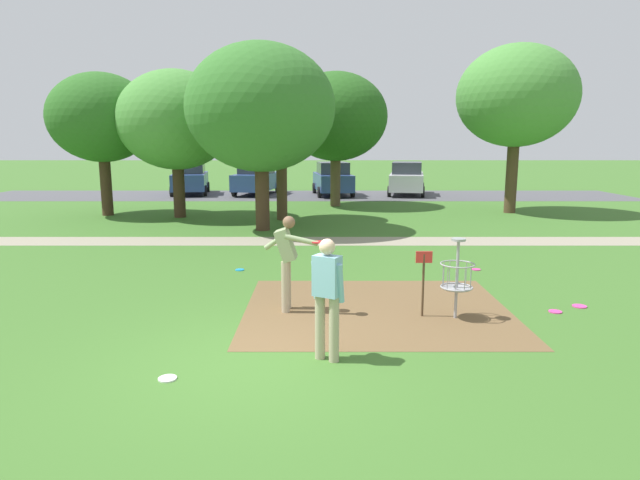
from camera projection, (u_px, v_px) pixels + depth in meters
ground_plane at (249, 364)px, 7.37m from camera, size 160.00×160.00×0.00m
dirt_tee_pad at (374, 309)px, 9.77m from camera, size 4.73×4.03×0.01m
disc_golf_basket at (451, 275)px, 9.18m from camera, size 0.98×0.58×1.39m
player_foreground_watching at (285, 257)px, 9.53m from camera, size 1.08×0.56×1.71m
player_throwing at (325, 292)px, 7.35m from camera, size 0.49×0.45×1.71m
frisbee_near_basket at (553, 311)px, 9.63m from camera, size 0.23×0.23×0.02m
frisbee_by_tee at (238, 270)px, 12.72m from camera, size 0.21×0.21×0.02m
frisbee_mid_grass at (577, 306)px, 9.94m from camera, size 0.25×0.25×0.02m
frisbee_far_left at (474, 269)px, 12.78m from camera, size 0.21×0.21×0.02m
frisbee_far_right at (165, 379)px, 6.89m from camera, size 0.24×0.24×0.02m
tree_near_left at (258, 108)px, 17.74m from camera, size 4.92×4.92×6.17m
tree_near_right at (333, 117)px, 24.64m from camera, size 4.71×4.71×6.09m
tree_mid_left at (173, 120)px, 20.93m from camera, size 4.49×4.49×5.71m
tree_mid_center at (99, 118)px, 21.47m from camera, size 4.13×4.13×5.67m
tree_mid_right at (279, 120)px, 20.25m from camera, size 3.23×3.23×5.19m
tree_far_left at (514, 97)px, 22.16m from camera, size 4.86×4.86×6.88m
parking_lot_strip at (301, 195)px, 30.27m from camera, size 36.00×6.00×0.01m
parked_car_leftmost at (188, 178)px, 30.78m from camera, size 2.43×4.42×1.84m
parked_car_center_left at (254, 178)px, 30.61m from camera, size 2.49×4.44×1.84m
parked_car_center_right at (331, 179)px, 30.25m from camera, size 2.34×4.38×1.84m
parked_car_rightmost at (404, 178)px, 30.46m from camera, size 2.50×4.45×1.84m
gravel_path at (287, 241)px, 16.43m from camera, size 40.00×1.44×0.00m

